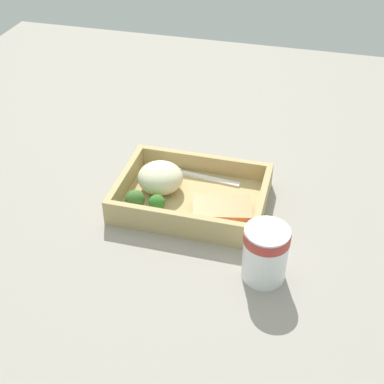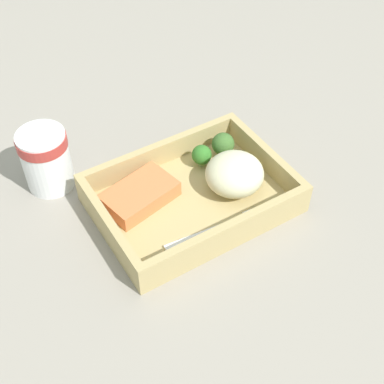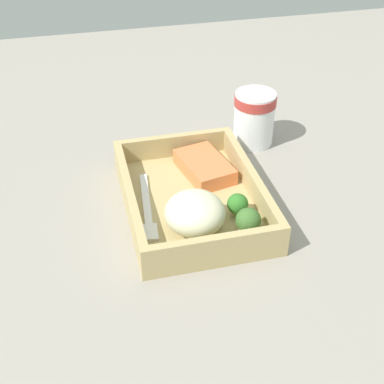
{
  "view_description": "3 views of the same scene",
  "coord_description": "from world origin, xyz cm",
  "views": [
    {
      "loc": [
        -20.1,
        76.38,
        63.12
      ],
      "look_at": [
        0.0,
        0.0,
        2.7
      ],
      "focal_mm": 50.0,
      "sensor_mm": 36.0,
      "label": 1
    },
    {
      "loc": [
        -27.78,
        -45.04,
        57.95
      ],
      "look_at": [
        0.0,
        0.0,
        2.7
      ],
      "focal_mm": 50.0,
      "sensor_mm": 36.0,
      "label": 2
    },
    {
      "loc": [
        62.17,
        -15.24,
        49.53
      ],
      "look_at": [
        0.0,
        0.0,
        2.7
      ],
      "focal_mm": 50.0,
      "sensor_mm": 36.0,
      "label": 3
    }
  ],
  "objects": [
    {
      "name": "broccoli_floret_1",
      "position": [
        5.09,
        5.45,
        3.18
      ],
      "size": [
        3.07,
        3.07,
        3.59
      ],
      "color": "#84A361",
      "rests_on": "takeout_tray"
    },
    {
      "name": "fork",
      "position": [
        1.02,
        -6.98,
        1.42
      ],
      "size": [
        15.89,
        3.22,
        0.44
      ],
      "color": "white",
      "rests_on": "takeout_tray"
    },
    {
      "name": "tray_rim",
      "position": [
        0.0,
        0.0,
        3.08
      ],
      "size": [
        27.45,
        19.76,
        3.75
      ],
      "color": "tan",
      "rests_on": "takeout_tray"
    },
    {
      "name": "paper_cup",
      "position": [
        -15.8,
        15.06,
        5.36
      ],
      "size": [
        7.26,
        7.26,
        9.59
      ],
      "color": "white",
      "rests_on": "ground_plane"
    },
    {
      "name": "mashed_potatoes",
      "position": [
        6.5,
        -1.19,
        3.97
      ],
      "size": [
        8.61,
        8.43,
        5.54
      ],
      "primitive_type": "ellipsoid",
      "color": "beige",
      "rests_on": "takeout_tray"
    },
    {
      "name": "salmon_fillet",
      "position": [
        -6.55,
        3.66,
        2.42
      ],
      "size": [
        11.51,
        8.48,
        2.45
      ],
      "primitive_type": "cube",
      "rotation": [
        0.0,
        0.0,
        0.22
      ],
      "color": "#ED7744",
      "rests_on": "takeout_tray"
    },
    {
      "name": "takeout_tray",
      "position": [
        0.0,
        0.0,
        0.6
      ],
      "size": [
        27.45,
        19.76,
        1.2
      ],
      "primitive_type": "cube",
      "color": "tan",
      "rests_on": "ground_plane"
    },
    {
      "name": "broccoli_floret_2",
      "position": [
        9.15,
        5.67,
        3.35
      ],
      "size": [
        3.55,
        3.55,
        4.0
      ],
      "color": "#82AD63",
      "rests_on": "takeout_tray"
    },
    {
      "name": "ground_plane",
      "position": [
        0.0,
        0.0,
        -1.0
      ],
      "size": [
        160.0,
        160.0,
        2.0
      ],
      "primitive_type": "cube",
      "color": "gray"
    }
  ]
}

